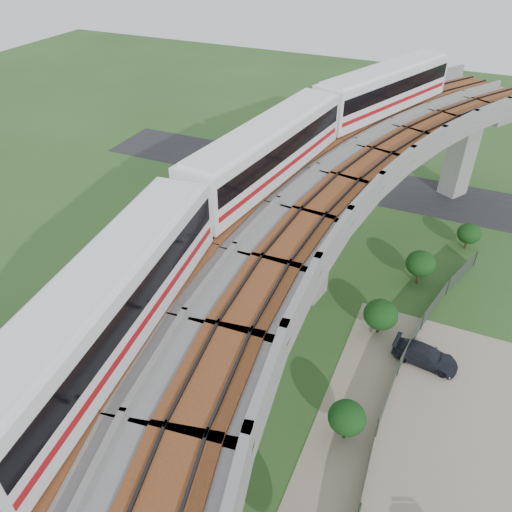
# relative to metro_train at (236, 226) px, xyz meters

# --- Properties ---
(ground) EXTENTS (160.00, 160.00, 0.00)m
(ground) POSITION_rel_metro_train_xyz_m (-0.35, 0.60, -12.31)
(ground) COLOR #2C5220
(ground) RESTS_ON ground
(dirt_lot) EXTENTS (18.00, 26.00, 0.04)m
(dirt_lot) POSITION_rel_metro_train_xyz_m (13.65, -1.40, -12.29)
(dirt_lot) COLOR gray
(dirt_lot) RESTS_ON ground
(asphalt_road) EXTENTS (60.00, 8.00, 0.03)m
(asphalt_road) POSITION_rel_metro_train_xyz_m (-0.35, 30.60, -12.29)
(asphalt_road) COLOR #232326
(asphalt_road) RESTS_ON ground
(viaduct) EXTENTS (19.58, 73.98, 11.40)m
(viaduct) POSITION_rel_metro_train_xyz_m (3.49, 0.60, -3.26)
(viaduct) COLOR #99968E
(viaduct) RESTS_ON ground
(metro_train) EXTENTS (11.00, 61.34, 3.64)m
(metro_train) POSITION_rel_metro_train_xyz_m (0.00, 0.00, 0.00)
(metro_train) COLOR white
(metro_train) RESTS_ON ground
(fence) EXTENTS (3.87, 38.73, 1.50)m
(fence) POSITION_rel_metro_train_xyz_m (9.40, 0.60, -11.56)
(fence) COLOR #2D382D
(fence) RESTS_ON ground
(tree_0) EXTENTS (1.99, 1.99, 2.37)m
(tree_0) POSITION_rel_metro_train_xyz_m (10.99, 22.33, -10.79)
(tree_0) COLOR #382314
(tree_0) RESTS_ON ground
(tree_1) EXTENTS (2.31, 2.31, 2.87)m
(tree_1) POSITION_rel_metro_train_xyz_m (7.93, 15.71, -10.42)
(tree_1) COLOR #382314
(tree_1) RESTS_ON ground
(tree_2) EXTENTS (2.34, 2.34, 2.70)m
(tree_2) POSITION_rel_metro_train_xyz_m (6.35, 8.90, -10.61)
(tree_2) COLOR #382314
(tree_2) RESTS_ON ground
(tree_3) EXTENTS (2.09, 2.09, 2.68)m
(tree_3) POSITION_rel_metro_train_xyz_m (6.50, -0.18, -10.52)
(tree_3) COLOR #382314
(tree_3) RESTS_ON ground
(car_dark) EXTENTS (4.33, 2.14, 1.21)m
(car_dark) POSITION_rel_metro_train_xyz_m (9.75, 7.39, -11.66)
(car_dark) COLOR black
(car_dark) RESTS_ON dirt_lot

